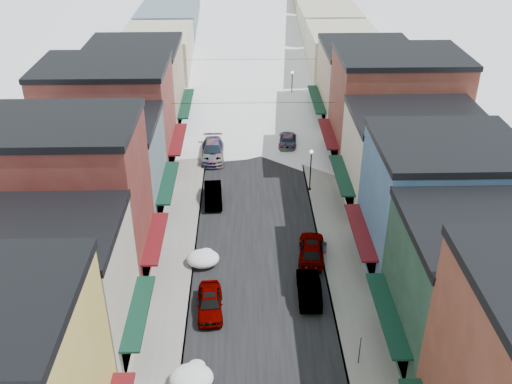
{
  "coord_description": "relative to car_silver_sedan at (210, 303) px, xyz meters",
  "views": [
    {
      "loc": [
        -1.06,
        -14.28,
        26.78
      ],
      "look_at": [
        0.0,
        29.05,
        2.1
      ],
      "focal_mm": 40.0,
      "sensor_mm": 36.0,
      "label": 1
    }
  ],
  "objects": [
    {
      "name": "bldg_l_grayblue",
      "position": [
        -9.69,
        12.89,
        3.78
      ],
      "size": [
        11.3,
        9.2,
        9.0
      ],
      "color": "slate",
      "rests_on": "ground"
    },
    {
      "name": "car_silver_sedan",
      "position": [
        0.0,
        0.0,
        0.0
      ],
      "size": [
        1.96,
        4.38,
        1.46
      ],
      "primitive_type": "imported",
      "rotation": [
        0.0,
        0.0,
        0.05
      ],
      "color": "#93959A",
      "rests_on": "ground"
    },
    {
      "name": "car_black_sedan",
      "position": [
        7.36,
        27.04,
        -0.03
      ],
      "size": [
        2.45,
        4.99,
        1.4
      ],
      "primitive_type": "imported",
      "rotation": [
        0.0,
        0.0,
        3.04
      ],
      "color": "black",
      "rests_on": "ground"
    },
    {
      "name": "bldg_r_brick_far",
      "position": [
        17.69,
        22.89,
        5.02
      ],
      "size": [
        13.3,
        9.2,
        11.5
      ],
      "color": "maroon",
      "rests_on": "ground"
    },
    {
      "name": "snow_pile_near",
      "position": [
        -0.78,
        -6.4,
        -0.2
      ],
      "size": [
        2.63,
        2.82,
        1.11
      ],
      "color": "white",
      "rests_on": "ground"
    },
    {
      "name": "bldg_r_tan",
      "position": [
        16.69,
        32.89,
        4.02
      ],
      "size": [
        11.3,
        11.2,
        9.5
      ],
      "color": "tan",
      "rests_on": "ground"
    },
    {
      "name": "bldg_l_tan",
      "position": [
        -9.69,
        31.89,
        4.27
      ],
      "size": [
        11.3,
        11.2,
        10.0
      ],
      "color": "tan",
      "rests_on": "ground"
    },
    {
      "name": "overhead_cables",
      "position": [
        3.5,
        31.39,
        5.47
      ],
      "size": [
        16.4,
        15.04,
        0.04
      ],
      "color": "black",
      "rests_on": "ground"
    },
    {
      "name": "sidewalk_right",
      "position": [
        10.1,
        43.89,
        -0.66
      ],
      "size": [
        3.2,
        160.0,
        0.15
      ],
      "primitive_type": "cube",
      "color": "gray",
      "rests_on": "ground"
    },
    {
      "name": "bldg_r_blue",
      "position": [
        16.69,
        4.89,
        4.53
      ],
      "size": [
        11.3,
        9.2,
        10.5
      ],
      "color": "#3A5F84",
      "rests_on": "ground"
    },
    {
      "name": "car_dark_hatch",
      "position": [
        -0.39,
        14.95,
        0.01
      ],
      "size": [
        1.85,
        4.58,
        1.48
      ],
      "primitive_type": "imported",
      "rotation": [
        0.0,
        0.0,
        0.07
      ],
      "color": "black",
      "rests_on": "ground"
    },
    {
      "name": "streetlamp_near",
      "position": [
        8.7,
        16.75,
        2.03
      ],
      "size": [
        0.34,
        0.34,
        4.14
      ],
      "color": "black",
      "rests_on": "sidewalk_right"
    },
    {
      "name": "bldg_l_cream",
      "position": [
        -9.69,
        -3.61,
        4.03
      ],
      "size": [
        11.3,
        8.2,
        9.5
      ],
      "color": "beige",
      "rests_on": "ground"
    },
    {
      "name": "curb_right",
      "position": [
        8.55,
        43.89,
        -0.66
      ],
      "size": [
        0.1,
        160.0,
        0.15
      ],
      "primitive_type": "cube",
      "color": "slate",
      "rests_on": "ground"
    },
    {
      "name": "curb_left",
      "position": [
        -1.55,
        43.89,
        -0.66
      ],
      "size": [
        0.1,
        160.0,
        0.15
      ],
      "primitive_type": "cube",
      "color": "slate",
      "rests_on": "ground"
    },
    {
      "name": "car_gray_suv",
      "position": [
        7.69,
        6.08,
        0.1
      ],
      "size": [
        2.54,
        5.08,
        1.66
      ],
      "primitive_type": "imported",
      "rotation": [
        0.0,
        0.0,
        3.02
      ],
      "color": "gray",
      "rests_on": "ground"
    },
    {
      "name": "trash_can",
      "position": [
        8.71,
        6.53,
        -0.14
      ],
      "size": [
        0.51,
        0.51,
        0.86
      ],
      "color": "#5B5D60",
      "rests_on": "sidewalk_right"
    },
    {
      "name": "bldg_r_green",
      "position": [
        16.69,
        -4.11,
        4.03
      ],
      "size": [
        11.3,
        9.2,
        9.5
      ],
      "color": "#1B392A",
      "rests_on": "ground"
    },
    {
      "name": "snow_pile_mid",
      "position": [
        -0.78,
        5.47,
        -0.22
      ],
      "size": [
        2.56,
        2.77,
        1.08
      ],
      "color": "white",
      "rests_on": "ground"
    },
    {
      "name": "snow_pile_far",
      "position": [
        -0.78,
        24.2,
        -0.3
      ],
      "size": [
        2.11,
        2.5,
        0.89
      ],
      "color": "white",
      "rests_on": "ground"
    },
    {
      "name": "streetlamp_far",
      "position": [
        8.7,
        38.89,
        2.29
      ],
      "size": [
        0.38,
        0.38,
        4.56
      ],
      "color": "black",
      "rests_on": "sidewalk_right"
    },
    {
      "name": "car_lane_silver",
      "position": [
        1.3,
        42.67,
        0.1
      ],
      "size": [
        2.16,
        4.98,
        1.67
      ],
      "primitive_type": "imported",
      "rotation": [
        0.0,
        0.0,
        0.04
      ],
      "color": "gray",
      "rests_on": "ground"
    },
    {
      "name": "parking_sign",
      "position": [
        9.38,
        -5.16,
        0.63
      ],
      "size": [
        0.06,
        0.28,
        2.08
      ],
      "color": "black",
      "rests_on": "sidewalk_right"
    },
    {
      "name": "sidewalk_left",
      "position": [
        -3.1,
        43.89,
        -0.66
      ],
      "size": [
        3.2,
        160.0,
        0.15
      ],
      "primitive_type": "cube",
      "color": "gray",
      "rests_on": "ground"
    },
    {
      "name": "bldg_r_cream",
      "position": [
        17.19,
        13.89,
        3.78
      ],
      "size": [
        12.3,
        9.2,
        9.0
      ],
      "color": "beige",
      "rests_on": "ground"
    },
    {
      "name": "car_silver_wagon",
      "position": [
        -0.8,
        24.05,
        0.11
      ],
      "size": [
        2.53,
        5.89,
        1.69
      ],
      "primitive_type": "imported",
      "rotation": [
        0.0,
        0.0,
        0.03
      ],
      "color": "#AEB0B7",
      "rests_on": "ground"
    },
    {
      "name": "car_lane_white",
      "position": [
        5.7,
        59.56,
        0.11
      ],
      "size": [
        3.45,
        6.35,
        1.69
      ],
      "primitive_type": "imported",
      "rotation": [
        0.0,
        0.0,
        3.03
      ],
      "color": "#B8B8BA",
      "rests_on": "ground"
    },
    {
      "name": "distant_blocks",
      "position": [
        3.5,
        66.89,
        3.27
      ],
      "size": [
        34.0,
        55.0,
        8.0
      ],
      "color": "gray",
      "rests_on": "ground"
    },
    {
      "name": "car_green_sedan",
      "position": [
        7.0,
        1.37,
        0.01
      ],
      "size": [
        1.69,
        4.56,
        1.49
      ],
      "primitive_type": "imported",
      "rotation": [
        0.0,
        0.0,
        3.12
      ],
      "color": "black",
      "rests_on": "ground"
    },
    {
      "name": "bldg_l_brick_near",
      "position": [
        -10.19,
        4.39,
        5.53
      ],
      "size": [
        12.3,
        8.2,
        12.5
      ],
      "color": "maroon",
      "rests_on": "ground"
    },
    {
      "name": "road",
      "position": [
        3.5,
        43.89,
        -0.73
      ],
      "size": [
        10.0,
        160.0,
        0.01
      ],
      "primitive_type": "cube",
      "color": "black",
      "rests_on": "ground"
    },
    {
      "name": "bldg_l_brick_far",
      "position": [
        -10.69,
        21.89,
        4.78
      ],
      "size": [
        13.3,
        9.2,
        11.0
      ],
      "color": "maroon",
      "rests_on": "ground"
    }
  ]
}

